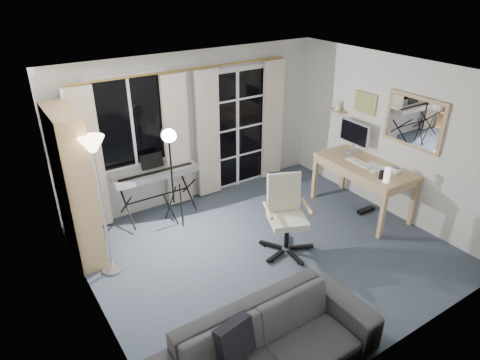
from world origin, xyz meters
name	(u,v)px	position (x,y,z in m)	size (l,w,h in m)	color
floor	(269,252)	(0.00, 0.00, -0.01)	(4.50, 4.00, 0.02)	#313B48
window	(131,122)	(-1.05, 1.97, 1.50)	(1.20, 0.08, 1.40)	white
french_door	(236,129)	(0.75, 1.97, 1.03)	(1.32, 0.09, 2.11)	white
curtains	(192,138)	(-0.14, 1.88, 1.09)	(3.60, 0.07, 2.13)	gold
bookshelf	(72,192)	(-2.13, 1.32, 0.96)	(0.33, 0.94, 2.02)	#A27855
torchiere_lamp	(96,166)	(-1.91, 0.79, 1.47)	(0.32, 0.32, 1.82)	#B2B2B7
keyboard_piano	(156,175)	(-0.86, 1.70, 0.71)	(1.30, 0.63, 0.94)	black
studio_light	(170,146)	(-0.77, 1.32, 1.28)	(0.36, 0.36, 1.59)	black
office_chair	(285,207)	(0.24, -0.01, 0.64)	(0.75, 0.76, 1.08)	black
desk	(364,170)	(1.88, 0.11, 0.71)	(0.78, 1.52, 0.81)	tan
monitor	(354,134)	(2.08, 0.56, 1.11)	(0.20, 0.58, 0.51)	silver
desk_clutter	(372,181)	(1.81, -0.13, 0.63)	(0.49, 0.92, 1.02)	white
mug	(397,170)	(1.98, -0.39, 0.87)	(0.13, 0.10, 0.13)	silver
wall_mirror	(414,122)	(2.22, -0.35, 1.55)	(0.04, 0.94, 0.74)	#A27855
framed_print	(365,103)	(2.23, 0.55, 1.60)	(0.03, 0.42, 0.32)	#A27855
wall_shelf	(338,107)	(2.16, 1.05, 1.41)	(0.16, 0.30, 0.18)	#A27855
sofa	(269,339)	(-1.16, -1.55, 0.43)	(2.18, 0.64, 0.85)	#303032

